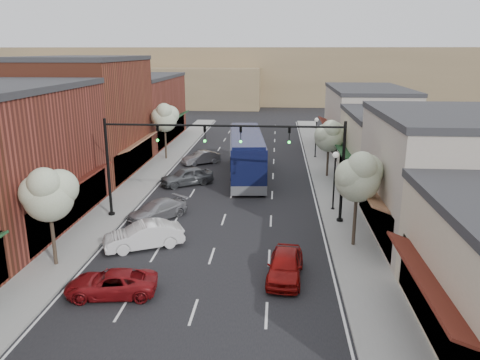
% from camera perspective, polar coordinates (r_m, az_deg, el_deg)
% --- Properties ---
extents(ground, '(160.00, 160.00, 0.00)m').
position_cam_1_polar(ground, '(25.49, -4.10, -11.10)').
color(ground, black).
rests_on(ground, ground).
extents(sidewalk_left, '(2.80, 73.00, 0.15)m').
position_cam_1_polar(sidewalk_left, '(44.21, -11.32, 0.37)').
color(sidewalk_left, gray).
rests_on(sidewalk_left, ground).
extents(sidewalk_right, '(2.80, 73.00, 0.15)m').
position_cam_1_polar(sidewalk_right, '(42.82, 10.86, -0.10)').
color(sidewalk_right, gray).
rests_on(sidewalk_right, ground).
extents(curb_left, '(0.25, 73.00, 0.17)m').
position_cam_1_polar(curb_left, '(43.85, -9.56, 0.34)').
color(curb_left, gray).
rests_on(curb_left, ground).
extents(curb_right, '(0.25, 73.00, 0.17)m').
position_cam_1_polar(curb_right, '(42.68, 8.99, -0.06)').
color(curb_right, gray).
rests_on(curb_right, ground).
extents(bldg_left_midnear, '(10.14, 14.10, 9.40)m').
position_cam_1_polar(bldg_left_midnear, '(34.30, -26.88, 2.49)').
color(bldg_left_midnear, brown).
rests_on(bldg_left_midnear, ground).
extents(bldg_left_midfar, '(10.14, 14.10, 10.90)m').
position_cam_1_polar(bldg_left_midfar, '(46.49, -18.17, 7.35)').
color(bldg_left_midfar, brown).
rests_on(bldg_left_midfar, ground).
extents(bldg_left_far, '(10.14, 18.10, 8.40)m').
position_cam_1_polar(bldg_left_far, '(61.59, -12.40, 8.42)').
color(bldg_left_far, brown).
rests_on(bldg_left_far, ground).
extents(bldg_right_midnear, '(9.14, 12.10, 7.90)m').
position_cam_1_polar(bldg_right_midnear, '(31.17, 23.38, 0.31)').
color(bldg_right_midnear, '#A99D91').
rests_on(bldg_right_midnear, ground).
extents(bldg_right_midfar, '(9.14, 12.10, 6.40)m').
position_cam_1_polar(bldg_right_midfar, '(42.55, 18.26, 3.58)').
color(bldg_right_midfar, '#C3B59B').
rests_on(bldg_right_midfar, ground).
extents(bldg_right_far, '(9.14, 16.10, 7.40)m').
position_cam_1_polar(bldg_right_far, '(55.98, 15.07, 7.05)').
color(bldg_right_far, '#A99D91').
rests_on(bldg_right_far, ground).
extents(hill_far, '(120.00, 30.00, 12.00)m').
position_cam_1_polar(hill_far, '(112.70, 2.83, 12.77)').
color(hill_far, '#7A6647').
rests_on(hill_far, ground).
extents(hill_near, '(50.00, 20.00, 8.00)m').
position_cam_1_polar(hill_near, '(104.76, -11.48, 11.18)').
color(hill_near, '#7A6647').
rests_on(hill_near, ground).
extents(signal_mast_right, '(8.22, 0.46, 7.00)m').
position_cam_1_polar(signal_mast_right, '(31.32, 8.19, 2.86)').
color(signal_mast_right, black).
rests_on(signal_mast_right, ground).
extents(signal_mast_left, '(8.22, 0.46, 7.00)m').
position_cam_1_polar(signal_mast_left, '(32.58, -11.97, 3.17)').
color(signal_mast_left, black).
rests_on(signal_mast_left, ground).
extents(tree_right_near, '(2.85, 2.65, 5.95)m').
position_cam_1_polar(tree_right_near, '(27.76, 14.28, 0.53)').
color(tree_right_near, '#47382B').
rests_on(tree_right_near, ground).
extents(tree_right_far, '(2.85, 2.65, 5.43)m').
position_cam_1_polar(tree_right_far, '(43.36, 10.86, 5.41)').
color(tree_right_far, '#47382B').
rests_on(tree_right_far, ground).
extents(tree_left_near, '(2.85, 2.65, 5.69)m').
position_cam_1_polar(tree_left_near, '(26.39, -22.32, -1.47)').
color(tree_left_near, '#47382B').
rests_on(tree_left_near, ground).
extents(tree_left_far, '(2.85, 2.65, 6.13)m').
position_cam_1_polar(tree_left_far, '(50.34, -9.15, 7.57)').
color(tree_left_far, '#47382B').
rests_on(tree_left_far, ground).
extents(lamp_post_near, '(0.44, 0.44, 4.44)m').
position_cam_1_polar(lamp_post_near, '(34.32, 11.48, 1.05)').
color(lamp_post_near, black).
rests_on(lamp_post_near, ground).
extents(lamp_post_far, '(0.44, 0.44, 4.44)m').
position_cam_1_polar(lamp_post_far, '(51.37, 9.27, 5.92)').
color(lamp_post_far, black).
rests_on(lamp_post_far, ground).
extents(coach_bus, '(4.24, 13.64, 4.10)m').
position_cam_1_polar(coach_bus, '(43.26, 0.77, 3.14)').
color(coach_bus, '#0D1236').
rests_on(coach_bus, ground).
extents(red_hatchback, '(2.13, 4.45, 1.47)m').
position_cam_1_polar(red_hatchback, '(24.56, 5.53, -10.31)').
color(red_hatchback, maroon).
rests_on(red_hatchback, ground).
extents(parked_car_a, '(4.60, 2.57, 1.22)m').
position_cam_1_polar(parked_car_a, '(23.80, -15.44, -12.07)').
color(parked_car_a, maroon).
rests_on(parked_car_a, ground).
extents(parked_car_b, '(4.91, 3.53, 1.54)m').
position_cam_1_polar(parked_car_b, '(28.60, -11.67, -6.65)').
color(parked_car_b, white).
rests_on(parked_car_b, ground).
extents(parked_car_c, '(4.29, 4.72, 1.32)m').
position_cam_1_polar(parked_car_c, '(33.13, -10.06, -3.64)').
color(parked_car_c, gray).
rests_on(parked_car_c, ground).
extents(parked_car_d, '(4.89, 4.06, 1.57)m').
position_cam_1_polar(parked_car_d, '(41.10, -6.51, 0.46)').
color(parked_car_d, '#525659').
rests_on(parked_car_d, ground).
extents(parked_car_e, '(4.04, 3.50, 1.32)m').
position_cam_1_polar(parked_car_e, '(48.67, -4.75, 2.72)').
color(parked_car_e, gray).
rests_on(parked_car_e, ground).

